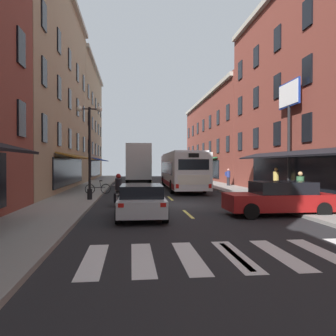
# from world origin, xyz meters

# --- Properties ---
(ground_plane) EXTENTS (34.80, 80.00, 0.10)m
(ground_plane) POSITION_xyz_m (0.00, 0.00, -0.05)
(ground_plane) COLOR black
(lane_centre_dashes) EXTENTS (0.14, 73.90, 0.01)m
(lane_centre_dashes) POSITION_xyz_m (0.00, -0.25, 0.00)
(lane_centre_dashes) COLOR #DBCC4C
(lane_centre_dashes) RESTS_ON ground
(crosswalk_near) EXTENTS (7.10, 2.80, 0.01)m
(crosswalk_near) POSITION_xyz_m (0.00, -10.00, 0.00)
(crosswalk_near) COLOR silver
(crosswalk_near) RESTS_ON ground
(sidewalk_left) EXTENTS (3.00, 80.00, 0.14)m
(sidewalk_left) POSITION_xyz_m (-5.90, 0.00, 0.07)
(sidewalk_left) COLOR gray
(sidewalk_left) RESTS_ON ground
(sidewalk_right) EXTENTS (3.00, 80.00, 0.14)m
(sidewalk_right) POSITION_xyz_m (5.90, 0.00, 0.07)
(sidewalk_right) COLOR gray
(sidewalk_right) RESTS_ON ground
(billboard_sign) EXTENTS (0.40, 2.54, 7.00)m
(billboard_sign) POSITION_xyz_m (7.05, 1.50, 5.38)
(billboard_sign) COLOR black
(billboard_sign) RESTS_ON sidewalk_right
(transit_bus) EXTENTS (2.84, 12.33, 3.09)m
(transit_bus) POSITION_xyz_m (1.79, 10.06, 1.63)
(transit_bus) COLOR silver
(transit_bus) RESTS_ON ground
(box_truck) EXTENTS (2.56, 6.72, 4.09)m
(box_truck) POSITION_xyz_m (-1.68, 16.11, 2.08)
(box_truck) COLOR #B21E19
(box_truck) RESTS_ON ground
(sedan_near) EXTENTS (2.06, 4.54, 1.34)m
(sedan_near) POSITION_xyz_m (-1.44, 27.38, 0.69)
(sedan_near) COLOR navy
(sedan_near) RESTS_ON ground
(sedan_mid) EXTENTS (2.01, 4.43, 1.33)m
(sedan_mid) POSITION_xyz_m (-2.03, -4.08, 0.68)
(sedan_mid) COLOR silver
(sedan_mid) RESTS_ON ground
(sedan_far) EXTENTS (4.43, 1.97, 1.43)m
(sedan_far) POSITION_xyz_m (3.77, -4.27, 0.72)
(sedan_far) COLOR maroon
(sedan_far) RESTS_ON ground
(motorcycle_rider) EXTENTS (0.62, 2.07, 1.66)m
(motorcycle_rider) POSITION_xyz_m (-3.11, -0.04, 0.71)
(motorcycle_rider) COLOR black
(motorcycle_rider) RESTS_ON ground
(bicycle_near) EXTENTS (1.70, 0.48, 0.91)m
(bicycle_near) POSITION_xyz_m (-4.68, 5.19, 0.50)
(bicycle_near) COLOR black
(bicycle_near) RESTS_ON sidewalk_left
(pedestrian_near) EXTENTS (0.45, 0.52, 1.58)m
(pedestrian_near) POSITION_xyz_m (6.60, 12.55, 0.97)
(pedestrian_near) COLOR black
(pedestrian_near) RESTS_ON sidewalk_right
(pedestrian_far) EXTENTS (0.36, 0.36, 1.79)m
(pedestrian_far) POSITION_xyz_m (6.79, 2.68, 1.07)
(pedestrian_far) COLOR #4C4C51
(pedestrian_far) RESTS_ON sidewalk_right
(pedestrian_rear) EXTENTS (0.36, 0.36, 1.66)m
(pedestrian_rear) POSITION_xyz_m (5.68, -2.44, 0.99)
(pedestrian_rear) COLOR #33663F
(pedestrian_rear) RESTS_ON sidewalk_right
(street_lamp_twin) EXTENTS (1.42, 0.32, 5.32)m
(street_lamp_twin) POSITION_xyz_m (-4.80, 1.65, 3.08)
(street_lamp_twin) COLOR black
(street_lamp_twin) RESTS_ON sidewalk_left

